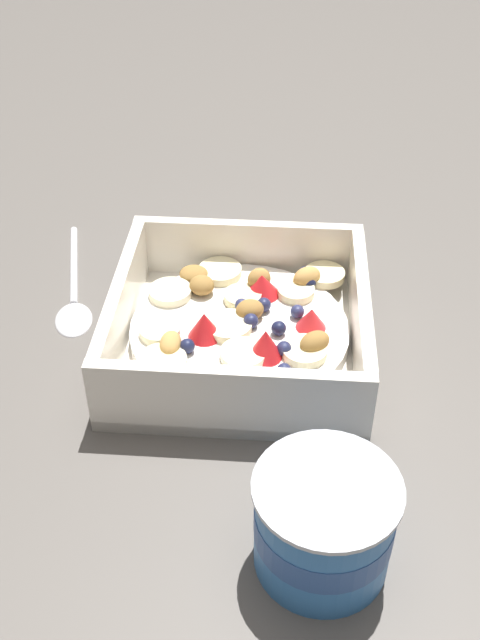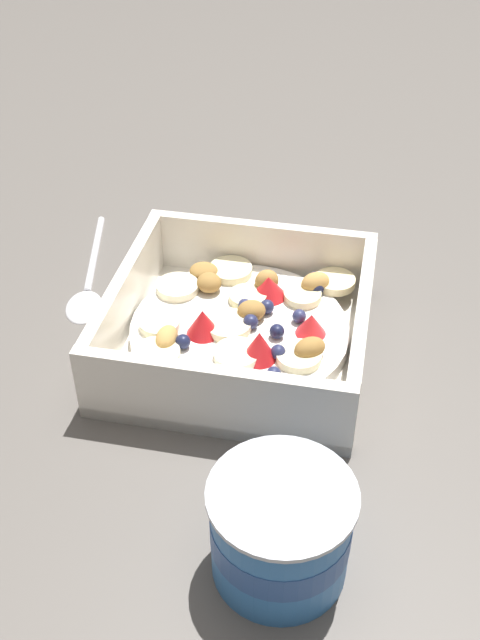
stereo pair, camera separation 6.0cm
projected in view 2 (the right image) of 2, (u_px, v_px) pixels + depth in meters
name	position (u px, v px, depth m)	size (l,w,h in m)	color
ground_plane	(236.00, 360.00, 0.61)	(2.40, 2.40, 0.00)	#56514C
fruit_bowl	(241.00, 328.00, 0.61)	(0.20, 0.20, 0.06)	white
spoon	(87.00, 286.00, 0.68)	(0.06, 0.17, 0.01)	silver
yogurt_cup	(280.00, 530.00, 0.44)	(0.09, 0.09, 0.07)	#3370B7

